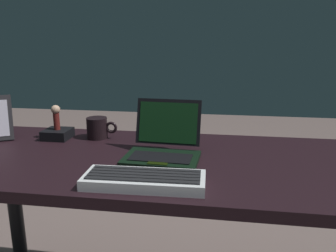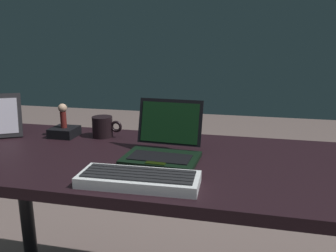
# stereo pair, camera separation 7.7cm
# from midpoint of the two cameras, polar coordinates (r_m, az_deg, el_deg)

# --- Properties ---
(desk) EXTENTS (1.65, 0.65, 0.72)m
(desk) POSITION_cam_midpoint_polar(r_m,az_deg,el_deg) (1.20, 1.00, -10.05)
(desk) COLOR black
(desk) RESTS_ON ground
(laptop_front) EXTENTS (0.26, 0.23, 0.19)m
(laptop_front) POSITION_cam_midpoint_polar(r_m,az_deg,el_deg) (1.15, 1.23, -3.57)
(laptop_front) COLOR black
(laptop_front) RESTS_ON desk
(external_keyboard) EXTENTS (0.34, 0.14, 0.03)m
(external_keyboard) POSITION_cam_midpoint_polar(r_m,az_deg,el_deg) (0.95, -2.62, -8.98)
(external_keyboard) COLOR silver
(external_keyboard) RESTS_ON desk
(photo_frame) EXTENTS (0.15, 0.12, 0.18)m
(photo_frame) POSITION_cam_midpoint_polar(r_m,az_deg,el_deg) (1.51, -24.85, 1.53)
(photo_frame) COLOR #242225
(photo_frame) RESTS_ON desk
(figurine_stand) EXTENTS (0.10, 0.10, 0.04)m
(figurine_stand) POSITION_cam_midpoint_polar(r_m,az_deg,el_deg) (1.46, -15.68, -0.99)
(figurine_stand) COLOR black
(figurine_stand) RESTS_ON desk
(figurine) EXTENTS (0.04, 0.04, 0.10)m
(figurine) POSITION_cam_midpoint_polar(r_m,az_deg,el_deg) (1.44, -15.90, 2.04)
(figurine) COLOR maroon
(figurine) RESTS_ON figurine_stand
(coffee_mug) EXTENTS (0.13, 0.08, 0.09)m
(coffee_mug) POSITION_cam_midpoint_polar(r_m,az_deg,el_deg) (1.41, -9.40, -0.14)
(coffee_mug) COLOR black
(coffee_mug) RESTS_ON desk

